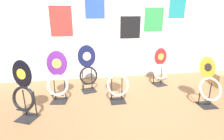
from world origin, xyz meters
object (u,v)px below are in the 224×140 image
at_px(toilet_seat_display_purple_note, 58,79).
at_px(toilet_seat_display_crimson_swirl, 160,69).
at_px(storage_box, 224,80).
at_px(toilet_seat_display_white_plain, 117,78).
at_px(toilet_seat_display_orange_sun, 209,85).
at_px(toilet_seat_display_navy_moon, 88,71).
at_px(toilet_seat_display_jazz_black, 23,93).

relative_size(toilet_seat_display_purple_note, toilet_seat_display_crimson_swirl, 1.12).
xyz_separation_m(toilet_seat_display_crimson_swirl, storage_box, (1.40, -0.30, -0.24)).
bearing_deg(storage_box, toilet_seat_display_purple_note, -177.27).
relative_size(toilet_seat_display_purple_note, toilet_seat_display_white_plain, 1.04).
height_order(toilet_seat_display_orange_sun, toilet_seat_display_crimson_swirl, toilet_seat_display_orange_sun).
bearing_deg(toilet_seat_display_white_plain, toilet_seat_display_navy_moon, 135.32).
bearing_deg(toilet_seat_display_purple_note, storage_box, 2.73).
distance_m(toilet_seat_display_white_plain, storage_box, 2.54).
height_order(toilet_seat_display_orange_sun, storage_box, toilet_seat_display_orange_sun).
height_order(toilet_seat_display_navy_moon, toilet_seat_display_orange_sun, toilet_seat_display_navy_moon).
bearing_deg(toilet_seat_display_orange_sun, storage_box, 37.45).
bearing_deg(storage_box, toilet_seat_display_white_plain, -172.95).
bearing_deg(toilet_seat_display_navy_moon, toilet_seat_display_purple_note, -146.05).
bearing_deg(storage_box, toilet_seat_display_navy_moon, 176.15).
bearing_deg(toilet_seat_display_jazz_black, toilet_seat_display_crimson_swirl, 20.82).
relative_size(toilet_seat_display_orange_sun, toilet_seat_display_white_plain, 0.94).
relative_size(toilet_seat_display_jazz_black, toilet_seat_display_orange_sun, 1.10).
bearing_deg(toilet_seat_display_crimson_swirl, storage_box, -12.10).
xyz_separation_m(toilet_seat_display_jazz_black, toilet_seat_display_white_plain, (1.49, 0.38, 0.01)).
xyz_separation_m(toilet_seat_display_jazz_black, toilet_seat_display_navy_moon, (0.98, 0.89, 0.01)).
bearing_deg(toilet_seat_display_jazz_black, storage_box, 9.77).
distance_m(toilet_seat_display_jazz_black, toilet_seat_display_orange_sun, 3.03).
bearing_deg(toilet_seat_display_orange_sun, toilet_seat_display_white_plain, 164.37).
height_order(toilet_seat_display_purple_note, toilet_seat_display_white_plain, toilet_seat_display_purple_note).
bearing_deg(toilet_seat_display_orange_sun, toilet_seat_display_purple_note, 167.71).
xyz_separation_m(toilet_seat_display_purple_note, toilet_seat_display_white_plain, (1.07, -0.14, 0.01)).
xyz_separation_m(toilet_seat_display_orange_sun, toilet_seat_display_purple_note, (-2.61, 0.57, 0.05)).
height_order(toilet_seat_display_navy_moon, toilet_seat_display_purple_note, toilet_seat_display_navy_moon).
distance_m(toilet_seat_display_jazz_black, toilet_seat_display_crimson_swirl, 2.78).
bearing_deg(toilet_seat_display_purple_note, toilet_seat_display_jazz_black, -129.20).
relative_size(toilet_seat_display_jazz_black, toilet_seat_display_purple_note, 0.99).
height_order(toilet_seat_display_jazz_black, toilet_seat_display_orange_sun, toilet_seat_display_jazz_black).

